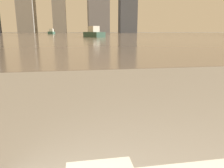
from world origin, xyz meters
TOP-DOWN VIEW (x-y plane):
  - harbor_water at (0.00, 62.00)m, footprint 180.00×110.00m
  - harbor_boat_2 at (-8.23, 79.68)m, footprint 2.08×4.93m
  - harbor_boat_3 at (3.14, 41.59)m, footprint 3.78×5.59m
  - skyline_tower_3 at (12.01, 118.00)m, footprint 10.50×11.29m

SIDE VIEW (x-z plane):
  - harbor_water at x=0.00m, z-range 0.00..0.01m
  - harbor_boat_2 at x=-8.23m, z-range -0.26..1.54m
  - harbor_boat_3 at x=3.14m, z-range -0.28..1.70m
  - skyline_tower_3 at x=12.01m, z-range 0.00..22.11m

